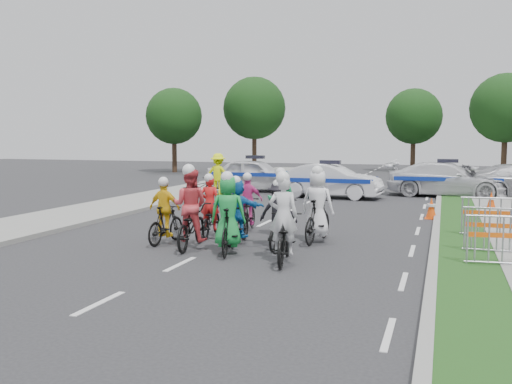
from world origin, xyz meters
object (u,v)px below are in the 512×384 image
(parked_bike, at_px, (200,186))
(rider_3, at_px, (165,218))
(rider_1, at_px, (228,222))
(police_car_1, at_px, (330,181))
(police_car_2, at_px, (447,180))
(tree_3, at_px, (254,108))
(cone_1, at_px, (491,201))
(rider_5, at_px, (237,215))
(rider_9, at_px, (248,208))
(rider_2, at_px, (191,217))
(rider_4, at_px, (278,221))
(tree_4, at_px, (414,116))
(barrier_1, at_px, (510,233))
(cone_0, at_px, (431,209))
(rider_0, at_px, (284,233))
(rider_6, at_px, (210,215))
(barrier_2, at_px, (500,219))
(rider_8, at_px, (281,211))
(marshal_hiviz, at_px, (218,174))
(police_car_0, at_px, (255,175))
(rider_7, at_px, (318,213))
(tree_1, at_px, (506,108))
(tree_0, at_px, (174,116))

(parked_bike, bearing_deg, rider_3, -139.02)
(rider_1, xyz_separation_m, police_car_1, (-0.08, 12.70, 0.00))
(police_car_2, height_order, tree_3, tree_3)
(cone_1, bearing_deg, rider_5, -126.35)
(cone_1, bearing_deg, rider_9, -134.94)
(rider_2, distance_m, tree_3, 31.75)
(rider_4, xyz_separation_m, rider_5, (-1.15, 0.21, 0.07))
(rider_1, xyz_separation_m, tree_4, (2.42, 32.65, 3.44))
(rider_4, xyz_separation_m, barrier_1, (5.21, 0.53, -0.10))
(rider_9, distance_m, cone_0, 6.45)
(rider_0, relative_size, rider_1, 1.05)
(cone_1, xyz_separation_m, parked_bike, (-12.09, 1.19, 0.11))
(police_car_2, bearing_deg, tree_3, 47.64)
(rider_0, xyz_separation_m, rider_9, (-2.08, 3.70, 0.00))
(parked_bike, relative_size, tree_3, 0.23)
(rider_6, height_order, cone_0, rider_6)
(rider_9, relative_size, barrier_2, 0.84)
(rider_8, bearing_deg, rider_0, 102.97)
(tree_4, bearing_deg, tree_3, -170.54)
(marshal_hiviz, bearing_deg, police_car_0, -115.49)
(tree_3, height_order, tree_4, tree_3)
(rider_1, xyz_separation_m, barrier_1, (6.12, 1.53, -0.18))
(rider_0, xyz_separation_m, rider_3, (-3.42, 1.17, 0.01))
(rider_1, distance_m, rider_7, 2.64)
(police_car_0, distance_m, tree_1, 19.28)
(barrier_1, bearing_deg, rider_3, -173.86)
(rider_0, distance_m, barrier_2, 6.38)
(rider_4, relative_size, police_car_0, 0.36)
(rider_4, bearing_deg, rider_8, -77.59)
(rider_9, distance_m, tree_0, 27.53)
(cone_0, distance_m, cone_1, 3.51)
(rider_9, bearing_deg, rider_4, 119.17)
(rider_7, distance_m, tree_3, 30.99)
(rider_8, xyz_separation_m, tree_4, (1.89, 30.03, 3.49))
(marshal_hiviz, distance_m, parked_bike, 1.15)
(police_car_0, distance_m, tree_0, 16.34)
(tree_4, bearing_deg, cone_0, -85.69)
(tree_3, bearing_deg, rider_3, -75.74)
(rider_7, distance_m, barrier_1, 4.51)
(rider_4, relative_size, rider_9, 1.00)
(rider_3, relative_size, cone_1, 2.43)
(marshal_hiviz, relative_size, tree_3, 0.26)
(rider_2, relative_size, rider_5, 1.20)
(barrier_2, distance_m, cone_1, 6.34)
(rider_4, xyz_separation_m, police_car_0, (-5.07, 13.51, 0.14))
(police_car_2, height_order, cone_0, police_car_2)
(rider_8, xyz_separation_m, police_car_0, (-4.69, 11.90, 0.11))
(rider_1, height_order, police_car_0, rider_1)
(police_car_0, height_order, marshal_hiviz, marshal_hiviz)
(rider_9, height_order, tree_1, tree_1)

